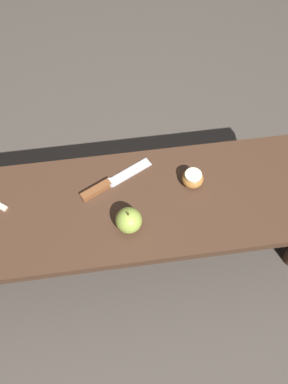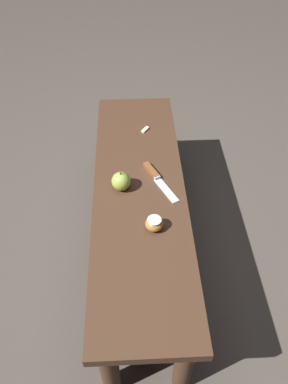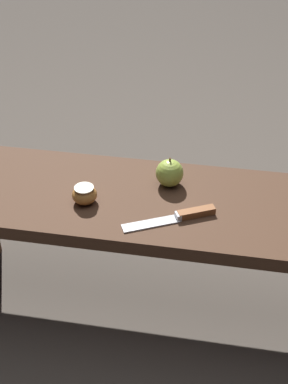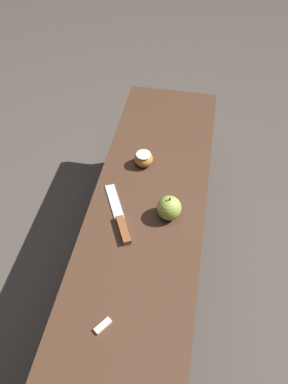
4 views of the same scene
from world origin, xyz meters
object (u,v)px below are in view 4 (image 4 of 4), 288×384
at_px(apple_whole, 169,208).
at_px(apple_cut, 144,159).
at_px(knife, 121,221).
at_px(wooden_bench, 147,222).

distance_m(apple_whole, apple_cut, 0.25).
xyz_separation_m(knife, apple_whole, (0.06, -0.14, 0.03)).
xyz_separation_m(apple_whole, apple_cut, (0.21, 0.12, -0.01)).
xyz_separation_m(wooden_bench, knife, (-0.07, 0.07, 0.08)).
bearing_deg(wooden_bench, apple_whole, -99.50).
distance_m(wooden_bench, apple_cut, 0.23).
bearing_deg(apple_whole, apple_cut, 29.43).
height_order(knife, apple_cut, apple_cut).
relative_size(wooden_bench, apple_whole, 15.33).
height_order(wooden_bench, apple_cut, apple_cut).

